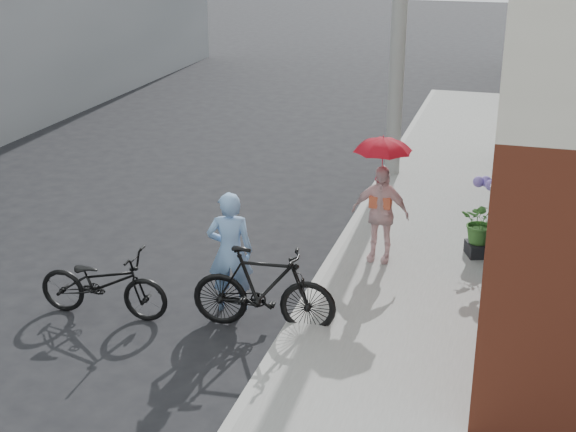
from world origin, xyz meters
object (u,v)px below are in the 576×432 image
at_px(bike_left, 103,283).
at_px(bike_right, 264,289).
at_px(planter, 479,249).
at_px(officer, 230,252).
at_px(kimono_woman, 380,214).

distance_m(bike_left, bike_right, 2.06).
height_order(bike_left, bike_right, bike_right).
bearing_deg(planter, bike_right, -130.68).
bearing_deg(planter, bike_left, -145.67).
xyz_separation_m(officer, bike_left, (-1.48, -0.63, -0.35)).
xyz_separation_m(kimono_woman, planter, (1.39, 0.57, -0.61)).
relative_size(bike_left, planter, 4.67).
bearing_deg(bike_right, bike_left, 91.65).
bearing_deg(kimono_woman, bike_left, -137.34).
height_order(bike_left, planter, bike_left).
relative_size(bike_right, kimono_woman, 1.27).
xyz_separation_m(bike_left, planter, (4.45, 3.04, -0.23)).
xyz_separation_m(bike_left, bike_right, (2.05, 0.25, 0.09)).
relative_size(officer, kimono_woman, 1.13).
bearing_deg(kimono_woman, bike_right, -110.70).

